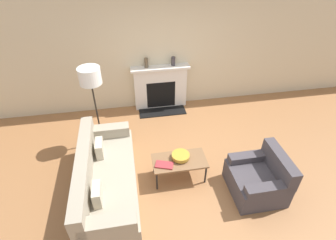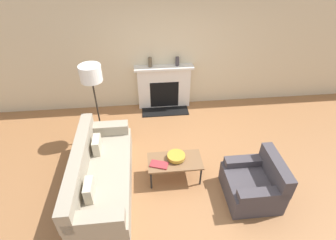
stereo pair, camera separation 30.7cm
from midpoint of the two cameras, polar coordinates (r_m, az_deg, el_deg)
name	(u,v)px [view 1 (the left image)]	position (r m, az deg, el deg)	size (l,w,h in m)	color
ground_plane	(188,172)	(4.94, 2.55, -11.24)	(18.00, 18.00, 0.00)	#99663D
wall_back	(166,48)	(6.12, -1.98, 15.37)	(18.00, 0.06, 2.90)	beige
fireplace	(160,88)	(6.37, -3.04, 7.01)	(1.37, 0.59, 1.08)	silver
couch	(105,179)	(4.58, -15.43, -12.28)	(0.89, 2.21, 0.82)	#9E937F
armchair_near	(259,179)	(4.66, 17.43, -12.15)	(0.83, 0.87, 0.77)	#423D42
coffee_table	(179,162)	(4.58, 0.55, -9.09)	(0.93, 0.49, 0.42)	brown
bowl	(181,156)	(4.55, 0.82, -7.85)	(0.31, 0.31, 0.09)	#BC8E2D
book	(164,165)	(4.46, -2.81, -9.78)	(0.34, 0.25, 0.02)	#9E2D33
floor_lamp	(91,83)	(4.97, -18.13, 7.65)	(0.40, 0.40, 1.69)	black
mantel_vase_left	(146,63)	(6.06, -6.24, 12.26)	(0.08, 0.08, 0.22)	brown
mantel_vase_center_left	(173,61)	(6.12, -0.31, 12.67)	(0.09, 0.09, 0.20)	#3D383D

